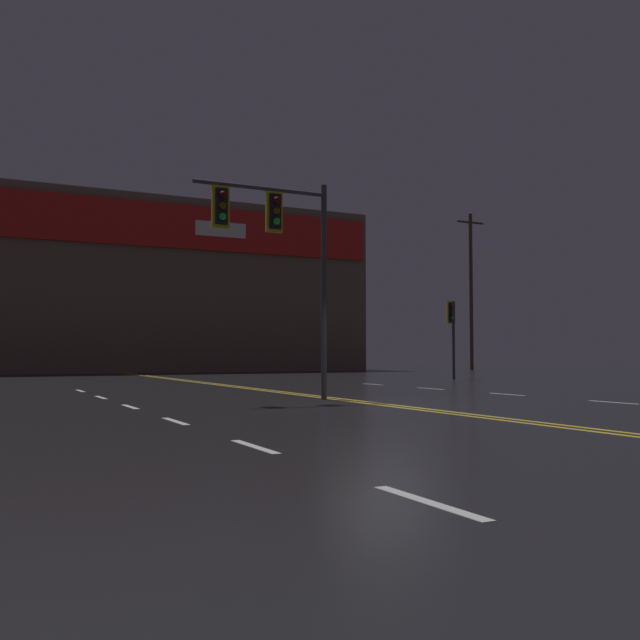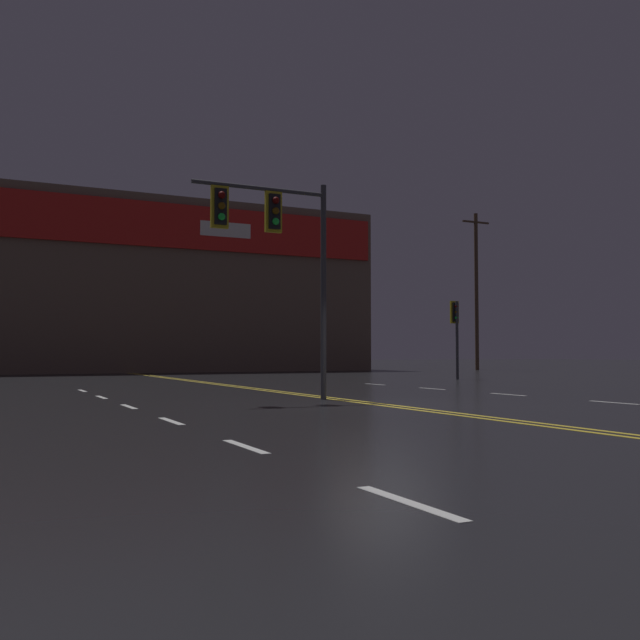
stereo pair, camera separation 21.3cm
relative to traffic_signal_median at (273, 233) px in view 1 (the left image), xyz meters
The scene contains 6 objects.
ground_plane 4.87m from the traffic_signal_median, 50.61° to the right, with size 200.00×200.00×0.00m, color black.
road_markings 5.95m from the traffic_signal_median, 51.57° to the right, with size 15.22×60.00×0.01m.
traffic_signal_median is the anchor object (origin of this frame).
traffic_signal_corner_northeast 16.11m from the traffic_signal_median, 37.75° to the left, with size 0.42×0.36×3.45m.
building_backdrop 30.80m from the traffic_signal_median, 86.75° to the left, with size 31.73×10.23×10.52m.
utility_pole_row 24.05m from the traffic_signal_median, 79.03° to the left, with size 45.77×0.26×10.83m.
Camera 1 is at (-8.29, -13.49, 1.12)m, focal length 40.00 mm.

